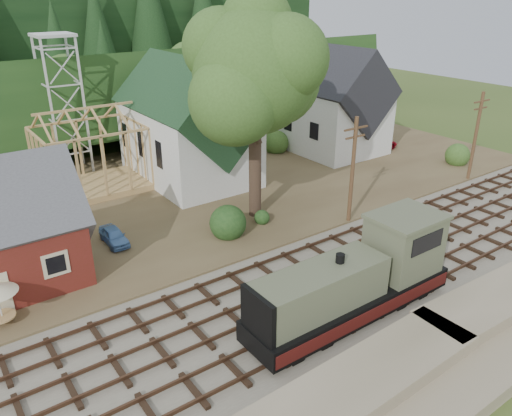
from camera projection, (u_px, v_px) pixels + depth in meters
ground at (327, 285)px, 29.15m from camera, size 140.00×140.00×0.00m
embankment at (454, 368)px, 22.83m from camera, size 64.00×5.00×1.60m
railroad_bed at (327, 284)px, 29.11m from camera, size 64.00×11.00×0.16m
village_flat at (181, 190)px, 42.45m from camera, size 64.00×26.00×0.30m
hillside at (88, 131)px, 60.33m from camera, size 70.00×28.96×12.74m
ridge at (51, 107)px, 72.21m from camera, size 80.00×20.00×12.00m
church at (189, 125)px, 42.72m from camera, size 8.40×15.17×13.00m
farmhouse at (331, 106)px, 50.87m from camera, size 8.40×10.80×10.60m
timber_frame at (91, 156)px, 40.96m from camera, size 8.20×6.20×6.99m
lattice_tower at (57, 63)px, 42.67m from camera, size 3.20×3.20×12.12m
big_tree at (256, 80)px, 33.64m from camera, size 10.90×8.40×14.70m
telegraph_pole_near at (353, 169)px, 35.01m from camera, size 2.20×0.28×8.00m
telegraph_pole_far at (476, 135)px, 43.00m from camera, size 2.20×0.28×8.00m
locomotive at (358, 281)px, 25.65m from camera, size 12.06×3.01×4.82m
car_blue at (114, 236)px, 33.12m from camera, size 1.33×3.19×1.08m
car_red at (377, 143)px, 52.63m from camera, size 4.82×3.03×1.24m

